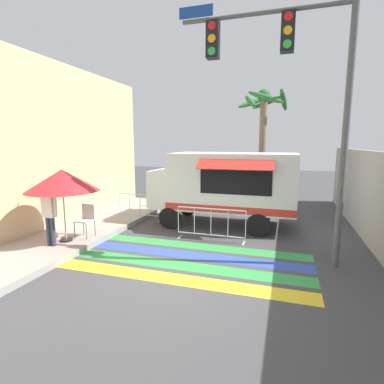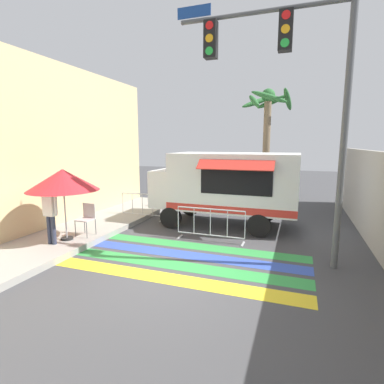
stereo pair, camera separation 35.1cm
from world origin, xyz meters
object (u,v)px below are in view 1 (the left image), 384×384
Objects in this scene: patio_umbrella at (62,181)px; folding_chair at (86,217)px; food_truck at (222,183)px; vendor_person at (49,211)px; barricade_front at (211,225)px; traffic_signal_pole at (291,74)px; barricade_side at (140,207)px; palm_tree at (263,124)px.

patio_umbrella is 2.14× the size of folding_chair.
food_truck is 2.97× the size of vendor_person.
traffic_signal_pole is at bearing -23.90° from barricade_front.
folding_chair is 1.22m from vendor_person.
food_truck is at bearing 3.96° from barricade_side.
vendor_person is 0.33× the size of palm_tree.
vendor_person reaches higher than folding_chair.
barricade_front is at bearing -88.05° from food_truck.
folding_chair is at bearing 65.04° from patio_umbrella.
folding_chair is (-5.91, -0.26, -3.94)m from traffic_signal_pole.
traffic_signal_pole is 1.22× the size of palm_tree.
barricade_front is at bearing 15.28° from vendor_person.
barricade_front is at bearing 24.75° from patio_umbrella.
palm_tree is at bearing 41.65° from vendor_person.
folding_chair is 0.53× the size of barricade_side.
patio_umbrella is 1.39m from folding_chair.
vendor_person is at bearing -150.63° from barricade_front.
barricade_front is 3.83m from barricade_side.
barricade_side is (-5.60, 2.74, -4.21)m from traffic_signal_pole.
barricade_front is (0.07, -2.00, -1.09)m from food_truck.
folding_chair is at bearing -96.00° from barricade_side.
vendor_person is (-4.04, -4.31, -0.41)m from food_truck.
patio_umbrella is 3.95m from barricade_side.
food_truck is 3.51m from barricade_side.
barricade_side is (0.32, 3.00, -0.27)m from folding_chair.
folding_chair is (0.29, 0.61, -1.21)m from patio_umbrella.
barricade_side is at bearing 153.91° from traffic_signal_pole.
food_truck reaches higher than barricade_front.
food_truck is 4.94m from folding_chair.
palm_tree reaches higher than vendor_person.
patio_umbrella is 1.21× the size of vendor_person.
food_truck is 4.21m from palm_tree.
patio_umbrella is at bearing -99.45° from barricade_side.
barricade_front is (4.00, 1.84, -1.47)m from patio_umbrella.
patio_umbrella is at bearing 63.04° from vendor_person.
vendor_person is at bearing -133.15° from food_truck.
food_truck is at bearing 44.33° from patio_umbrella.
traffic_signal_pole is 3.55× the size of barricade_side.
patio_umbrella is at bearing -132.57° from folding_chair.
barricade_front is at bearing -27.46° from barricade_side.
vendor_person reaches higher than barricade_front.
food_truck is 4.86m from traffic_signal_pole.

